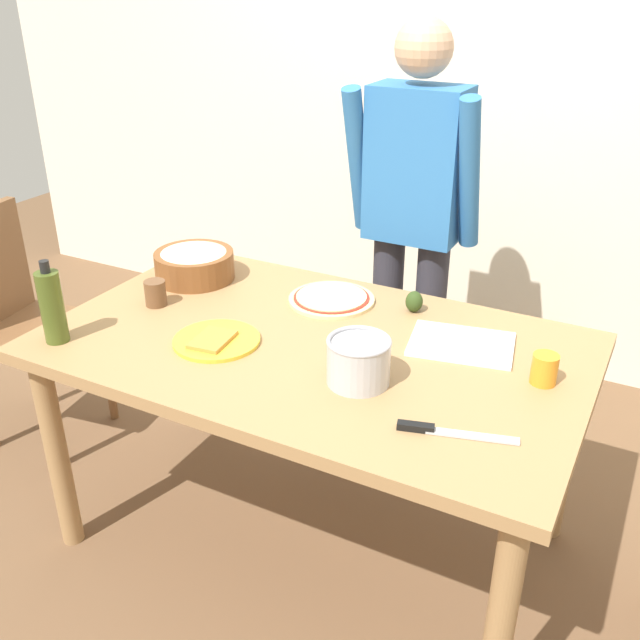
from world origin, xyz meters
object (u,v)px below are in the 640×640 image
(person_cook, at_px, (413,215))
(cup_small_brown, at_px, (155,293))
(cup_orange, at_px, (544,369))
(dining_table, at_px, (312,368))
(plate_with_slice, at_px, (216,340))
(chair_wooden_left, at_px, (19,314))
(steel_pot, at_px, (359,361))
(popcorn_bowl, at_px, (194,262))
(cutting_board_white, at_px, (461,344))
(olive_oil_bottle, at_px, (52,306))
(chef_knife, at_px, (442,431))
(pizza_raw_on_board, at_px, (331,299))
(avocado, at_px, (414,302))

(person_cook, relative_size, cup_small_brown, 19.06)
(cup_orange, bearing_deg, dining_table, -172.72)
(dining_table, height_order, plate_with_slice, plate_with_slice)
(chair_wooden_left, relative_size, steel_pot, 5.48)
(popcorn_bowl, bearing_deg, cup_orange, -6.43)
(steel_pot, distance_m, cutting_board_white, 0.38)
(steel_pot, bearing_deg, olive_oil_bottle, -167.09)
(steel_pot, bearing_deg, cup_small_brown, 170.75)
(cup_orange, bearing_deg, chef_knife, -115.01)
(plate_with_slice, height_order, chef_knife, plate_with_slice)
(dining_table, bearing_deg, person_cook, 88.61)
(person_cook, bearing_deg, steel_pot, -77.47)
(person_cook, relative_size, pizza_raw_on_board, 5.63)
(chair_wooden_left, distance_m, popcorn_bowl, 0.80)
(chair_wooden_left, xyz_separation_m, olive_oil_bottle, (0.64, -0.37, 0.33))
(cup_small_brown, distance_m, avocado, 0.85)
(person_cook, distance_m, cup_small_brown, 0.98)
(plate_with_slice, xyz_separation_m, chef_knife, (0.75, -0.12, -0.00))
(pizza_raw_on_board, bearing_deg, olive_oil_bottle, -133.48)
(plate_with_slice, xyz_separation_m, cutting_board_white, (0.65, 0.32, -0.00))
(steel_pot, xyz_separation_m, cup_orange, (0.44, 0.23, -0.02))
(cup_small_brown, bearing_deg, chef_knife, -13.07)
(pizza_raw_on_board, xyz_separation_m, olive_oil_bottle, (-0.60, -0.63, 0.10))
(chair_wooden_left, distance_m, cutting_board_white, 1.75)
(person_cook, relative_size, chair_wooden_left, 1.71)
(avocado, bearing_deg, cup_orange, -28.41)
(plate_with_slice, bearing_deg, avocado, 47.12)
(dining_table, distance_m, pizza_raw_on_board, 0.31)
(cup_orange, height_order, cup_small_brown, same)
(cutting_board_white, bearing_deg, person_cook, 123.78)
(chair_wooden_left, xyz_separation_m, plate_with_slice, (1.07, -0.16, 0.23))
(pizza_raw_on_board, relative_size, plate_with_slice, 1.11)
(chair_wooden_left, xyz_separation_m, steel_pot, (1.54, -0.17, 0.29))
(cup_small_brown, height_order, cutting_board_white, cup_small_brown)
(plate_with_slice, xyz_separation_m, cup_small_brown, (-0.33, 0.13, 0.03))
(chef_knife, height_order, avocado, avocado)
(cup_orange, xyz_separation_m, cutting_board_white, (-0.26, 0.10, -0.04))
(dining_table, xyz_separation_m, chair_wooden_left, (-1.32, 0.02, -0.13))
(cup_orange, relative_size, cutting_board_white, 0.28)
(cup_orange, distance_m, cup_small_brown, 1.24)
(cup_orange, xyz_separation_m, cup_small_brown, (-1.24, -0.10, 0.00))
(chair_wooden_left, xyz_separation_m, chef_knife, (1.82, -0.29, 0.23))
(steel_pot, relative_size, cutting_board_white, 0.58)
(person_cook, distance_m, olive_oil_bottle, 1.31)
(steel_pot, distance_m, cup_small_brown, 0.81)
(dining_table, relative_size, cup_orange, 18.82)
(pizza_raw_on_board, bearing_deg, chair_wooden_left, -168.23)
(steel_pot, relative_size, chef_knife, 0.61)
(avocado, bearing_deg, cutting_board_white, -36.32)
(pizza_raw_on_board, height_order, steel_pot, steel_pot)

